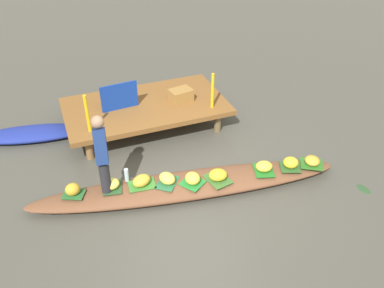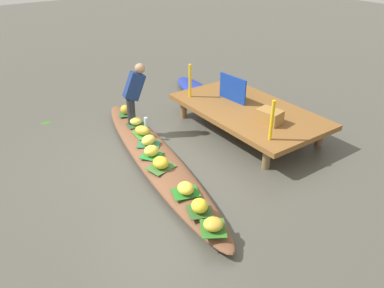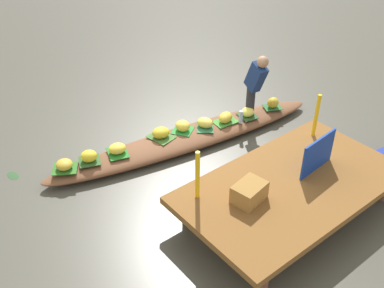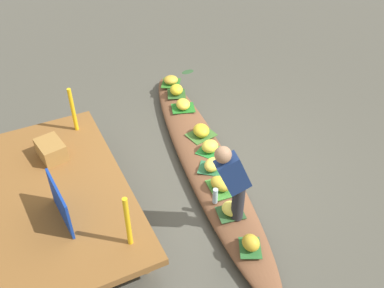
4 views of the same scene
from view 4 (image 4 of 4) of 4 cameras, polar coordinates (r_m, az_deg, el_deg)
The scene contains 28 objects.
canal_water at distance 6.77m, azimuth 1.67°, elevation -2.98°, with size 40.00×40.00×0.00m, color #4C4B41.
dock_platform at distance 5.99m, azimuth -17.35°, elevation -6.43°, with size 3.20×1.80×0.50m.
vendor_boat at distance 6.69m, azimuth 1.69°, elevation -2.23°, with size 5.15×0.72×0.24m, color brown.
leaf_mat_0 at distance 7.98m, azimuth -2.04°, elevation 6.56°, with size 0.32×0.33×0.01m, color #2E5926.
banana_bunch_0 at distance 7.93m, azimuth -2.06°, elevation 7.11°, with size 0.23×0.25×0.19m, color yellow.
leaf_mat_1 at distance 5.46m, azimuth 7.61°, elevation -13.31°, with size 0.32×0.26×0.01m, color #2A652F.
banana_bunch_1 at distance 5.38m, azimuth 7.70°, elevation -12.67°, with size 0.23×0.20×0.20m, color gold.
leaf_mat_2 at distance 5.79m, azimuth 5.06°, elevation -8.95°, with size 0.34×0.30×0.01m, color #295029.
banana_bunch_2 at distance 5.73m, azimuth 5.11°, elevation -8.41°, with size 0.24×0.23×0.16m, color #F5E555.
leaf_mat_3 at distance 7.60m, azimuth -1.17°, elevation 4.73°, with size 0.39×0.31×0.01m, color #247524.
banana_bunch_3 at distance 7.55m, azimuth -1.18°, elevation 5.23°, with size 0.28×0.24×0.16m, color yellow.
leaf_mat_4 at distance 6.09m, azimuth 3.72°, elevation -5.80°, with size 0.43×0.29×0.01m, color #3E8630.
banana_bunch_4 at distance 6.03m, azimuth 3.75°, elevation -5.21°, with size 0.31×0.22×0.18m, color gold.
leaf_mat_5 at distance 6.68m, azimuth 2.35°, elevation -0.91°, with size 0.33×0.34×0.01m, color #278434.
banana_bunch_5 at distance 6.62m, azimuth 2.37°, elevation -0.30°, with size 0.24×0.26×0.19m, color yellow.
leaf_mat_6 at distance 6.38m, azimuth 2.71°, elevation -3.26°, with size 0.40×0.29×0.01m, color #2B6E43.
banana_bunch_6 at distance 6.32m, azimuth 2.73°, elevation -2.69°, with size 0.29×0.22×0.17m, color #F6D853.
leaf_mat_7 at distance 8.30m, azimuth -2.77°, elevation 7.95°, with size 0.37×0.33×0.01m, color #2E7023.
banana_bunch_7 at distance 8.26m, azimuth -2.78°, elevation 8.38°, with size 0.27×0.25×0.14m, color gold.
leaf_mat_8 at distance 6.99m, azimuth 1.21°, elevation 1.21°, with size 0.42×0.33×0.01m, color #3E6E2D.
banana_bunch_8 at distance 6.93m, azimuth 1.22°, elevation 1.78°, with size 0.30×0.26×0.18m, color gold.
vendor_person at distance 5.23m, azimuth 5.38°, elevation -4.65°, with size 0.25×0.48×1.22m.
water_bottle at distance 5.83m, azimuth 3.06°, elevation -6.79°, with size 0.07×0.07×0.24m, color silver.
market_banner at distance 5.40m, azimuth -16.88°, elevation -7.42°, with size 0.73×0.03×0.54m, color #13379B.
railing_post_west at distance 4.91m, azimuth -8.40°, elevation -10.03°, with size 0.06×0.06×0.72m, color yellow.
railing_post_east at distance 6.70m, azimuth -15.31°, elevation 4.34°, with size 0.06×0.06×0.72m, color yellow.
produce_crate at distance 6.41m, azimuth -17.95°, elevation -0.73°, with size 0.44×0.32×0.25m, color olive.
drifting_plant_1 at distance 9.14m, azimuth -0.56°, elevation 9.44°, with size 0.27×0.16×0.01m, color #2D502C.
Camera 4 is at (-4.41, 2.39, 4.54)m, focal length 40.78 mm.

